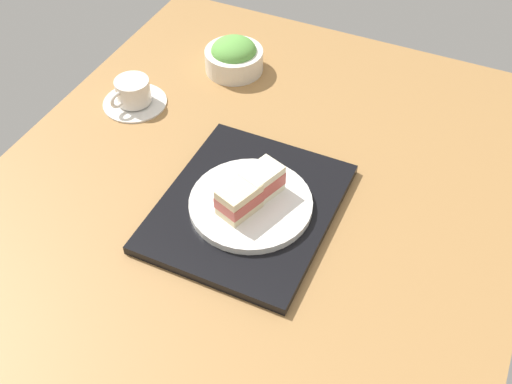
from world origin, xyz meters
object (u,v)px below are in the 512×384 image
(sandwich_plate, at_px, (251,204))
(coffee_cup, at_px, (133,94))
(sandwich_far, at_px, (262,182))
(salad_bowl, at_px, (234,57))
(sandwich_near, at_px, (239,199))

(sandwich_plate, relative_size, coffee_cup, 1.61)
(sandwich_plate, height_order, coffee_cup, coffee_cup)
(sandwich_far, xyz_separation_m, salad_bowl, (0.36, 0.23, -0.02))
(sandwich_near, height_order, salad_bowl, sandwich_near)
(sandwich_plate, relative_size, salad_bowl, 1.67)
(sandwich_near, xyz_separation_m, salad_bowl, (0.42, 0.22, -0.02))
(sandwich_near, distance_m, sandwich_far, 0.06)
(salad_bowl, bearing_deg, sandwich_plate, -150.02)
(coffee_cup, bearing_deg, sandwich_plate, -116.73)
(sandwich_plate, height_order, sandwich_far, sandwich_far)
(sandwich_near, bearing_deg, coffee_cup, 59.27)
(sandwich_far, bearing_deg, sandwich_near, 162.15)
(coffee_cup, bearing_deg, salad_bowl, -34.62)
(sandwich_far, distance_m, salad_bowl, 0.43)
(sandwich_near, bearing_deg, sandwich_plate, -17.85)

